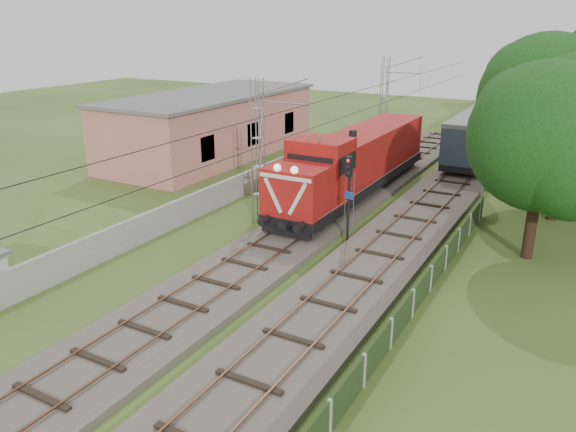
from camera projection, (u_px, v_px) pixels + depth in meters
The scene contains 13 objects.
ground at pixel (157, 329), 20.88m from camera, with size 140.00×140.00×0.00m, color #354C1C.
track_main at pixel (257, 259), 26.59m from camera, with size 4.20×70.00×0.45m.
track_side at pixel (435, 201), 35.01m from camera, with size 4.20×80.00×0.45m.
catenary at pixel (259, 152), 30.78m from camera, with size 3.31×70.00×8.00m.
boundary_wall at pixel (209, 199), 33.51m from camera, with size 0.25×40.00×1.50m, color #9E9E99.
station_building at pixel (212, 125), 46.68m from camera, with size 8.40×20.40×5.22m.
fence at pixel (391, 333), 19.49m from camera, with size 0.12×32.00×1.20m.
locomotive at pixel (355, 162), 35.55m from camera, with size 3.22×18.41×4.68m.
coach_rake at pixel (525, 96), 65.82m from camera, with size 2.93×65.21×3.38m.
signal_post at pixel (349, 184), 27.88m from camera, with size 0.50×0.40×4.63m.
tree_a at pixel (546, 139), 25.24m from camera, with size 7.20×6.86×9.33m.
tree_b at pixel (569, 118), 30.39m from camera, with size 7.24×6.89×9.38m.
tree_c at pixel (546, 101), 32.38m from camera, with size 7.97×7.59×10.34m.
Camera 1 is at (13.17, -13.61, 10.92)m, focal length 35.00 mm.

